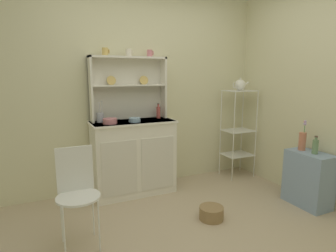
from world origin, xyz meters
TOP-DOWN VIEW (x-y plane):
  - ground_plane at (0.00, 0.00)m, footprint 3.84×3.84m
  - wall_back at (0.00, 1.62)m, footprint 3.84×0.05m
  - hutch_cabinet at (-0.22, 1.37)m, footprint 1.00×0.45m
  - hutch_shelf_unit at (-0.22, 1.53)m, footprint 0.93×0.18m
  - bakers_rack at (1.31, 1.32)m, footprint 0.40×0.32m
  - side_shelf_blue at (1.44, 0.23)m, footprint 0.28×0.48m
  - wire_chair at (-0.99, 0.53)m, footprint 0.36×0.36m
  - floor_basket at (0.28, 0.40)m, footprint 0.25×0.25m
  - cup_gold_0 at (-0.49, 1.49)m, footprint 0.08×0.07m
  - cup_cream_1 at (-0.22, 1.49)m, footprint 0.09×0.07m
  - cup_rose_2 at (0.05, 1.49)m, footprint 0.08×0.07m
  - bowl_mixing_large at (-0.51, 1.29)m, footprint 0.16×0.16m
  - bowl_floral_medium at (-0.22, 1.29)m, footprint 0.14×0.14m
  - jam_bottle at (0.15, 1.45)m, footprint 0.05×0.05m
  - utensil_jar at (-0.59, 1.45)m, footprint 0.08×0.08m
  - porcelain_teapot at (1.31, 1.32)m, footprint 0.24×0.15m
  - flower_vase at (1.44, 0.35)m, footprint 0.08×0.08m
  - oil_bottle at (1.44, 0.18)m, footprint 0.06×0.06m

SIDE VIEW (x-z plane):
  - ground_plane at x=0.00m, z-range 0.00..0.00m
  - floor_basket at x=0.28m, z-range 0.00..0.13m
  - side_shelf_blue at x=1.44m, z-range 0.00..0.61m
  - hutch_cabinet at x=-0.22m, z-range 0.01..0.92m
  - wire_chair at x=-0.99m, z-range 0.09..0.94m
  - oil_bottle at x=1.44m, z-range 0.59..0.79m
  - flower_vase at x=1.44m, z-range 0.55..0.90m
  - bakers_rack at x=1.31m, z-range 0.13..1.37m
  - bowl_floral_medium at x=-0.22m, z-range 0.90..0.95m
  - bowl_mixing_large at x=-0.51m, z-range 0.90..0.96m
  - utensil_jar at x=-0.59m, z-range 0.84..1.09m
  - jam_bottle at x=0.15m, z-range 0.89..1.08m
  - wall_back at x=0.00m, z-range 0.00..2.50m
  - porcelain_teapot at x=1.31m, z-range 1.23..1.40m
  - hutch_shelf_unit at x=-0.22m, z-range 0.96..1.72m
  - cup_rose_2 at x=0.05m, z-range 1.66..1.75m
  - cup_cream_1 at x=-0.22m, z-range 1.66..1.75m
  - cup_gold_0 at x=-0.49m, z-range 1.66..1.75m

